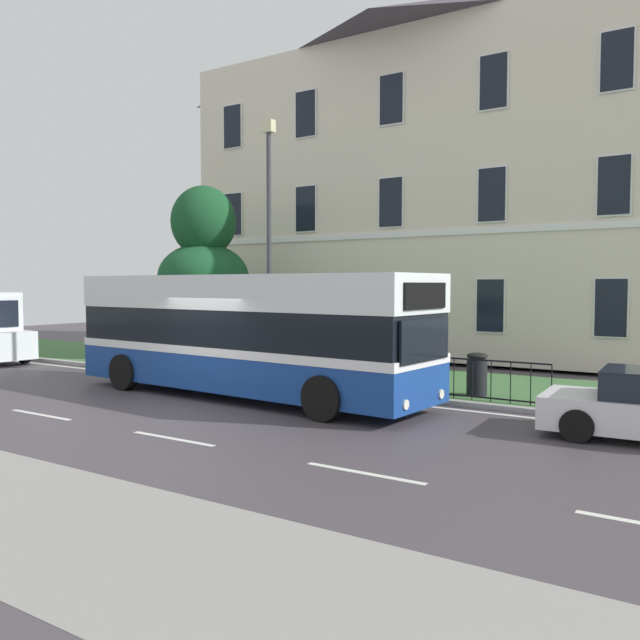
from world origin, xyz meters
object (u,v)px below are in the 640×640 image
georgian_townhouse (436,176)px  litter_bin (477,374)px  evergreen_tree (202,293)px  street_lamp_post (269,231)px  single_decker_bus (244,333)px

georgian_townhouse → litter_bin: 13.03m
litter_bin → evergreen_tree: bearing=168.2°
street_lamp_post → litter_bin: street_lamp_post is taller
street_lamp_post → georgian_townhouse: bearing=82.2°
single_decker_bus → street_lamp_post: bearing=120.8°
street_lamp_post → litter_bin: (6.60, -0.36, -3.76)m
georgian_townhouse → street_lamp_post: (-1.31, -9.55, -2.85)m
evergreen_tree → single_decker_bus: (6.18, -5.05, -0.88)m
single_decker_bus → georgian_townhouse: bearing=95.0°
georgian_townhouse → evergreen_tree: georgian_townhouse is taller
georgian_townhouse → litter_bin: bearing=-61.9°
georgian_townhouse → evergreen_tree: 10.73m
single_decker_bus → litter_bin: bearing=32.0°
evergreen_tree → litter_bin: 11.63m
evergreen_tree → georgian_townhouse: bearing=51.8°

